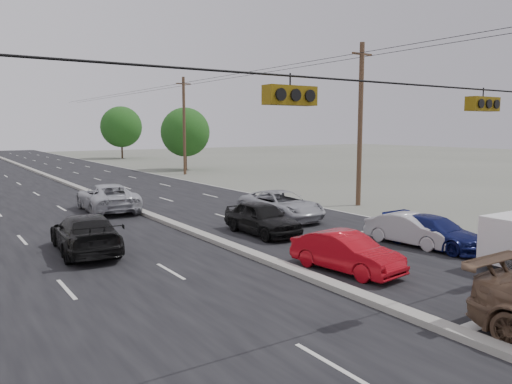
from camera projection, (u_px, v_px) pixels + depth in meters
ground at (434, 328)px, 12.20m from camera, size 200.00×200.00×0.00m
road_surface at (91, 194)px, 36.96m from camera, size 20.00×160.00×0.02m
center_median at (91, 192)px, 36.94m from camera, size 0.50×160.00×0.20m
utility_pole_right_b at (360, 124)px, 30.79m from camera, size 1.60×0.30×10.00m
utility_pole_right_c at (184, 125)px, 51.42m from camera, size 1.60×0.30×10.00m
traffic_signals at (480, 102)px, 12.26m from camera, size 25.00×0.30×0.54m
tree_right_mid at (185, 132)px, 57.02m from camera, size 5.60×5.60×7.14m
tree_right_far at (121, 127)px, 78.13m from camera, size 6.40×6.40×8.16m
red_sedan at (346, 253)px, 16.86m from camera, size 1.93×4.18×1.33m
queue_car_a at (262, 218)px, 22.75m from camera, size 1.79×4.43×1.51m
queue_car_b at (411, 230)px, 20.77m from camera, size 1.84×4.02×1.28m
queue_car_c at (281, 205)px, 26.51m from camera, size 2.55×5.44×1.50m
queue_car_d at (435, 232)px, 20.28m from camera, size 1.80×4.37×1.26m
oncoming_near at (85, 234)px, 19.44m from camera, size 2.56×5.39×1.52m
oncoming_far at (107, 198)px, 28.97m from camera, size 3.11×6.03×1.63m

